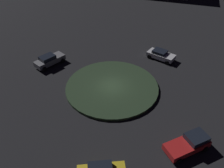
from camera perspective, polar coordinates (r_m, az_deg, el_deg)
name	(u,v)px	position (r m, az deg, el deg)	size (l,w,h in m)	color
ground_plane	(112,88)	(30.16, 0.00, -0.93)	(119.09, 119.09, 0.00)	black
roundabout_island	(112,87)	(30.06, 0.00, -0.68)	(12.04, 12.04, 0.34)	#263823
car_silver	(161,55)	(36.48, 11.97, 7.11)	(4.56, 3.48, 1.42)	silver
car_red	(189,144)	(24.01, 18.53, -13.80)	(2.30, 4.54, 1.53)	red
car_grey	(49,60)	(35.43, -15.24, 5.76)	(3.08, 4.83, 1.63)	slate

